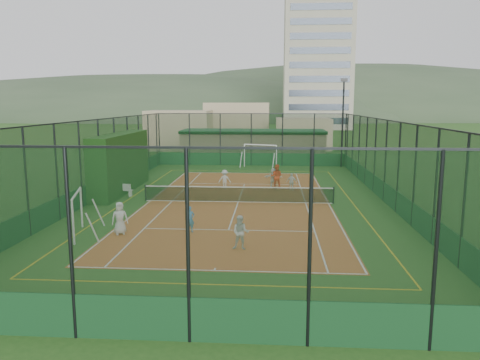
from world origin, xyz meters
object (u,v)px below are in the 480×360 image
object	(u,v)px
child_far_right	(292,182)
child_far_back	(273,178)
white_bench	(121,189)
child_near_left	(120,218)
child_near_mid	(190,219)
child_near_right	(241,233)
child_far_left	(225,179)
floodlight_ne	(343,123)
futsal_goal_far	(260,156)
coach	(276,176)
apartment_tower	(317,62)
futsal_goal_near	(77,215)
clubhouse	(253,145)

from	to	relation	value
child_far_right	child_far_back	size ratio (longest dim) A/B	0.86
white_bench	child_near_left	world-z (taller)	child_near_left
child_near_mid	child_near_right	size ratio (longest dim) A/B	0.87
child_far_left	child_far_back	xyz separation A→B (m)	(3.42, 0.80, 0.03)
floodlight_ne	white_bench	world-z (taller)	floodlight_ne
futsal_goal_far	child_far_right	xyz separation A→B (m)	(2.50, -11.59, -0.44)
child_far_back	coach	bearing A→B (deg)	124.07
white_bench	futsal_goal_far	size ratio (longest dim) A/B	0.47
futsal_goal_far	child_near_left	size ratio (longest dim) A/B	2.17
apartment_tower	child_near_right	world-z (taller)	apartment_tower
child_near_mid	child_far_left	size ratio (longest dim) A/B	0.92
child_near_mid	child_far_back	size ratio (longest dim) A/B	0.88
floodlight_ne	child_near_mid	world-z (taller)	floodlight_ne
white_bench	child_far_right	size ratio (longest dim) A/B	1.27
child_near_right	coach	distance (m)	14.20
white_bench	coach	size ratio (longest dim) A/B	0.90
futsal_goal_near	coach	xyz separation A→B (m)	(9.19, 12.51, -0.11)
child_near_mid	apartment_tower	bearing A→B (deg)	52.00
clubhouse	apartment_tower	distance (m)	62.64
child_near_left	child_far_left	xyz separation A→B (m)	(3.68, 11.72, -0.08)
floodlight_ne	white_bench	distance (m)	22.65
child_near_mid	child_far_right	distance (m)	12.07
child_near_mid	child_far_left	world-z (taller)	child_far_left
white_bench	child_far_back	bearing A→B (deg)	35.10
floodlight_ne	apartment_tower	world-z (taller)	apartment_tower
apartment_tower	child_near_right	xyz separation A→B (m)	(-11.21, -91.34, -14.27)
child_near_mid	child_far_left	bearing A→B (deg)	58.26
child_near_left	floodlight_ne	bearing A→B (deg)	37.78
child_near_left	child_far_back	size ratio (longest dim) A/B	1.06
floodlight_ne	child_near_mid	bearing A→B (deg)	-113.80
child_far_right	coach	bearing A→B (deg)	-21.78
futsal_goal_near	child_near_left	size ratio (longest dim) A/B	2.01
futsal_goal_near	child_far_left	world-z (taller)	futsal_goal_near
apartment_tower	floodlight_ne	bearing A→B (deg)	-92.98
futsal_goal_near	floodlight_ne	bearing A→B (deg)	-48.29
child_near_mid	coach	bearing A→B (deg)	41.32
apartment_tower	futsal_goal_near	size ratio (longest dim) A/B	9.82
child_near_left	child_far_left	bearing A→B (deg)	49.76
child_far_back	child_far_right	bearing A→B (deg)	139.49
floodlight_ne	futsal_goal_near	world-z (taller)	floodlight_ne
floodlight_ne	child_near_left	size ratio (longest dim) A/B	5.42
clubhouse	child_near_left	bearing A→B (deg)	-99.56
apartment_tower	child_far_left	size ratio (longest dim) A/B	21.88
child_near_right	child_far_right	bearing A→B (deg)	84.00
child_near_right	apartment_tower	bearing A→B (deg)	88.14
floodlight_ne	child_near_mid	size ratio (longest dim) A/B	6.57
apartment_tower	child_near_mid	world-z (taller)	apartment_tower
child_near_right	child_far_left	xyz separation A→B (m)	(-2.06, 13.63, -0.04)
child_far_left	floodlight_ne	bearing A→B (deg)	-131.75
futsal_goal_near	child_near_left	world-z (taller)	futsal_goal_near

